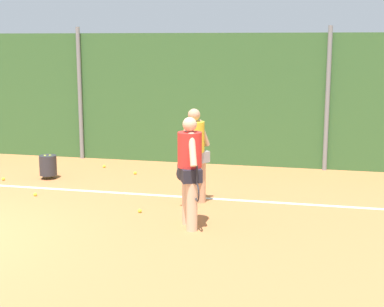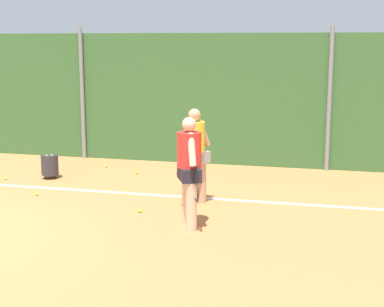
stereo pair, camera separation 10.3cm
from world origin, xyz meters
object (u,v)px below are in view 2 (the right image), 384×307
Objects in this scene: tennis_ball_1 at (140,211)px; ball_hopper at (50,165)px; tennis_ball_5 at (36,194)px; tennis_ball_4 at (137,173)px; tennis_ball_10 at (48,162)px; player_foreground_near at (189,167)px; tennis_ball_2 at (203,171)px; tennis_ball_3 at (5,178)px; player_midcourt at (194,151)px; tennis_ball_7 at (106,166)px.

ball_hopper is at bearing 144.04° from tennis_ball_1.
tennis_ball_4 is at bearing 59.80° from tennis_ball_5.
tennis_ball_10 is (-3.42, 3.29, 0.00)m from tennis_ball_1.
tennis_ball_5 is (-1.25, -2.14, 0.00)m from tennis_ball_4.
tennis_ball_4 is (-2.00, 3.28, -0.94)m from player_foreground_near.
tennis_ball_3 is at bearing -156.48° from tennis_ball_2.
tennis_ball_1 is 2.89m from tennis_ball_4.
tennis_ball_2 is at bearing 23.54° from ball_hopper.
tennis_ball_1 and tennis_ball_3 have the same top height.
tennis_ball_2 is at bearing 83.66° from tennis_ball_1.
tennis_ball_3 is (-0.84, -0.37, -0.26)m from ball_hopper.
tennis_ball_4 is 2.49m from tennis_ball_10.
tennis_ball_4 is 1.00× the size of tennis_ball_10.
player_midcourt is at bearing -19.04° from ball_hopper.
tennis_ball_2 is (0.36, 3.23, 0.00)m from tennis_ball_1.
player_midcourt is 1.41m from tennis_ball_1.
player_foreground_near is 1.33m from player_midcourt.
ball_hopper is 1.50m from tennis_ball_7.
tennis_ball_1 is (2.65, -1.92, -0.26)m from ball_hopper.
tennis_ball_4 is (-1.00, 2.71, 0.00)m from tennis_ball_1.
tennis_ball_10 is (-4.42, 3.85, -0.94)m from player_foreground_near.
ball_hopper is 1.43m from tennis_ball_5.
player_midcourt is 25.86× the size of tennis_ball_7.
player_midcourt is 4.44m from tennis_ball_3.
tennis_ball_2 is 1.45m from tennis_ball_4.
tennis_ball_4 is at bearing 25.55° from ball_hopper.
tennis_ball_5 is at bearing -134.37° from tennis_ball_2.
player_midcourt reaches higher than tennis_ball_3.
tennis_ball_5 is (1.25, -0.98, 0.00)m from tennis_ball_3.
tennis_ball_2 is (3.01, 1.31, -0.26)m from ball_hopper.
player_midcourt reaches higher than tennis_ball_10.
player_foreground_near reaches higher than tennis_ball_5.
tennis_ball_5 is (-2.24, 0.57, 0.00)m from tennis_ball_1.
tennis_ball_2 is 1.00× the size of tennis_ball_5.
tennis_ball_10 is at bearing 113.39° from tennis_ball_5.
player_midcourt is at bearing 44.06° from tennis_ball_1.
player_foreground_near is 3.95m from tennis_ball_4.
player_midcourt is at bearing -48.13° from tennis_ball_4.
player_foreground_near is at bearing -80.36° from tennis_ball_2.
player_midcourt is 25.86× the size of tennis_ball_2.
player_midcourt is 25.86× the size of tennis_ball_3.
tennis_ball_3 is at bearing -156.54° from ball_hopper.
tennis_ball_5 is at bearing -73.20° from ball_hopper.
tennis_ball_4 is at bearing -28.39° from tennis_ball_7.
ball_hopper is at bearing -148.92° from player_foreground_near.
ball_hopper is 7.78× the size of tennis_ball_5.
ball_hopper is at bearing -119.98° from tennis_ball_7.
tennis_ball_2 is 1.00× the size of tennis_ball_7.
ball_hopper reaches higher than tennis_ball_1.
player_midcourt reaches higher than tennis_ball_5.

